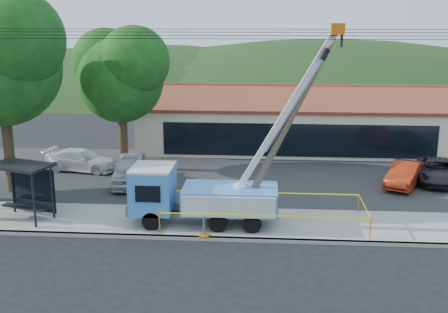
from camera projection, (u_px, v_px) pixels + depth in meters
ground at (217, 261)px, 22.27m from camera, size 120.00×120.00×0.00m
curb at (221, 239)px, 24.28m from camera, size 60.00×0.25×0.15m
sidewalk at (225, 223)px, 26.11m from camera, size 60.00×4.00×0.15m
parking_lot at (234, 176)px, 33.85m from camera, size 60.00×12.00×0.10m
strip_mall at (296, 122)px, 40.82m from camera, size 22.50×8.53×4.67m
tree_west_near at (0, 54)px, 29.03m from camera, size 7.56×6.72×10.80m
tree_lot at (120, 71)px, 33.82m from camera, size 6.30×5.60×8.94m
hill_west at (143, 86)px, 76.52m from camera, size 78.40×56.00×28.00m
hill_center at (328, 88)px, 74.69m from camera, size 89.60×64.00×32.00m
utility_truck at (200, 193)px, 25.57m from camera, size 9.33×3.60×9.02m
leaning_pole at (289, 121)px, 24.56m from camera, size 4.45×1.77×8.91m
bus_shelter at (24, 178)px, 26.09m from camera, size 3.15×2.45×2.67m
caution_tape at (264, 207)px, 25.91m from camera, size 9.21×3.29×0.95m
car_silver at (132, 185)px, 32.26m from camera, size 2.66×5.18×1.69m
car_red at (404, 187)px, 31.78m from camera, size 3.08×4.30×1.35m
car_white at (82, 172)px, 34.88m from camera, size 4.77×2.54×1.32m
car_dark at (436, 183)px, 32.55m from camera, size 3.18×5.09×1.31m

